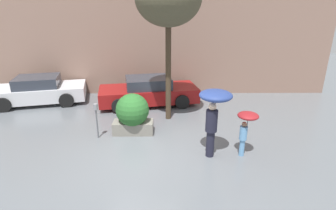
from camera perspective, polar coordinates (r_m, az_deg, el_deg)
ground_plane at (r=8.05m, az=-5.38°, el=-10.97°), size 40.00×40.00×0.00m
building_facade at (r=13.45m, az=-3.54°, el=15.06°), size 18.00×0.30×6.00m
planter_box at (r=9.20m, az=-7.72°, el=-1.82°), size 1.40×1.15×1.45m
person_adult at (r=7.55m, az=10.04°, el=-0.28°), size 0.95×0.95×2.02m
person_child at (r=7.93m, az=16.70°, el=-3.81°), size 0.61×0.61×1.37m
parked_car_near at (r=12.14m, az=-4.27°, el=2.93°), size 4.70×2.64×1.26m
parked_car_far at (r=13.67m, az=-26.27°, el=2.83°), size 4.44×2.74×1.26m
parking_meter at (r=9.04m, az=-15.39°, el=-1.84°), size 0.14×0.14×1.23m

